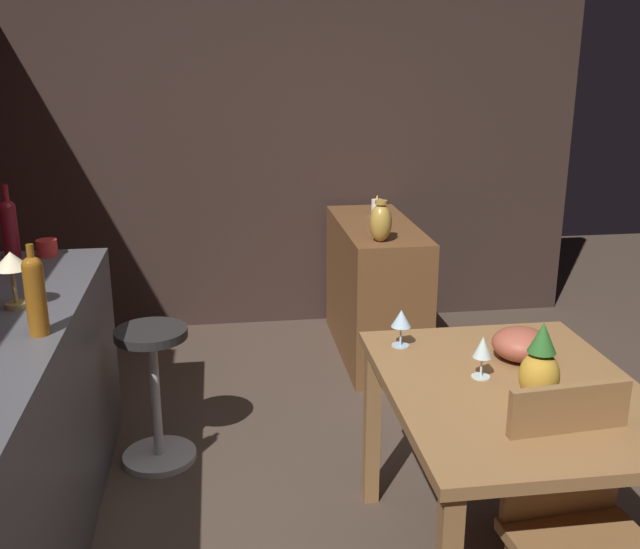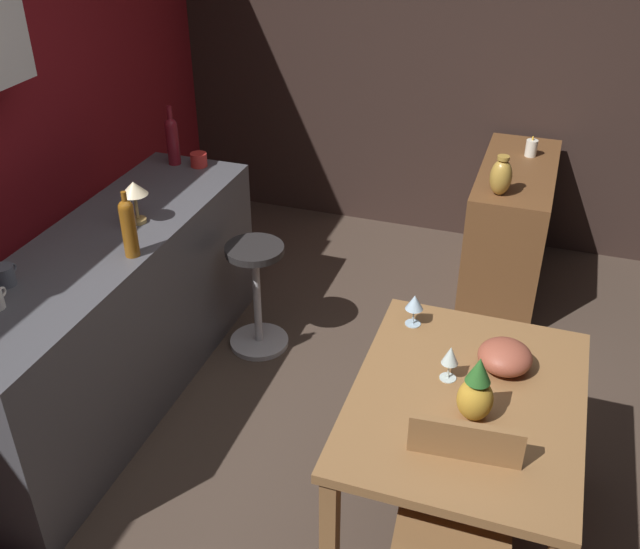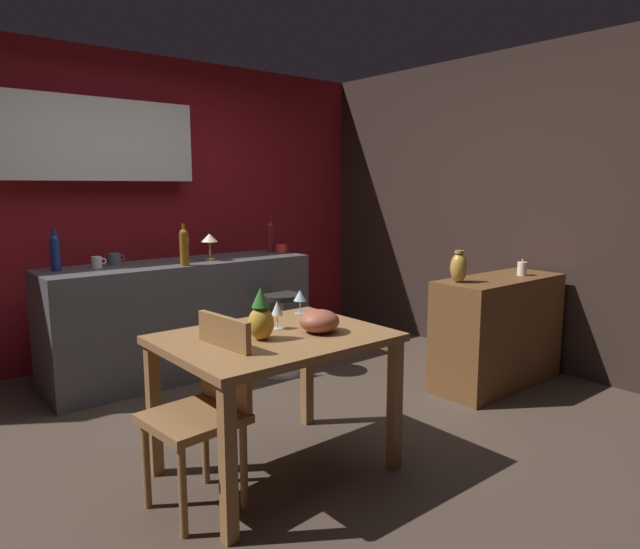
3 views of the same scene
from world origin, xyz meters
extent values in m
cube|color=#33231E|center=(2.55, 0.30, 1.30)|extent=(0.10, 4.40, 2.60)
cube|color=olive|center=(-0.17, -0.44, 0.72)|extent=(1.10, 0.85, 0.04)
cube|color=olive|center=(0.33, -0.07, 0.35)|extent=(0.06, 0.06, 0.70)
cube|color=olive|center=(0.33, -0.82, 0.35)|extent=(0.06, 0.06, 0.70)
cube|color=brown|center=(1.88, -0.42, 0.41)|extent=(1.10, 0.44, 0.82)
cube|color=olive|center=(-0.48, -0.48, 0.66)|extent=(0.06, 0.38, 0.45)
cylinder|color=#262323|center=(0.78, 0.83, 0.62)|extent=(0.32, 0.32, 0.04)
cylinder|color=silver|center=(0.78, 0.83, 0.31)|extent=(0.04, 0.04, 0.60)
cylinder|color=silver|center=(0.78, 0.83, 0.01)|extent=(0.34, 0.34, 0.03)
cylinder|color=silver|center=(0.22, -0.15, 0.74)|extent=(0.07, 0.07, 0.00)
cylinder|color=silver|center=(0.22, -0.15, 0.78)|extent=(0.01, 0.01, 0.07)
cone|color=silver|center=(0.22, -0.15, 0.85)|extent=(0.08, 0.08, 0.07)
cylinder|color=silver|center=(-0.09, -0.35, 0.74)|extent=(0.06, 0.06, 0.00)
cylinder|color=silver|center=(-0.09, -0.35, 0.78)|extent=(0.01, 0.01, 0.07)
cone|color=silver|center=(-0.09, -0.35, 0.85)|extent=(0.07, 0.07, 0.08)
ellipsoid|color=gold|center=(-0.27, -0.48, 0.82)|extent=(0.13, 0.13, 0.16)
cone|color=#2D6B28|center=(-0.27, -0.48, 0.95)|extent=(0.09, 0.09, 0.10)
ellipsoid|color=#9E4C38|center=(0.04, -0.55, 0.80)|extent=(0.21, 0.21, 0.12)
cylinder|color=maroon|center=(1.11, 1.46, 1.02)|extent=(0.07, 0.07, 0.23)
sphere|color=maroon|center=(1.11, 1.46, 1.13)|extent=(0.07, 0.07, 0.07)
cylinder|color=maroon|center=(1.11, 1.46, 1.20)|extent=(0.03, 0.03, 0.09)
cylinder|color=#8C5114|center=(0.11, 1.13, 1.02)|extent=(0.07, 0.07, 0.24)
sphere|color=#8C5114|center=(0.11, 1.13, 1.14)|extent=(0.07, 0.07, 0.07)
cylinder|color=#8C5114|center=(0.11, 1.13, 1.19)|extent=(0.02, 0.02, 0.05)
cylinder|color=red|center=(1.13, 1.31, 0.94)|extent=(0.09, 0.09, 0.08)
torus|color=red|center=(1.19, 1.31, 0.94)|extent=(0.05, 0.01, 0.05)
cylinder|color=#A58447|center=(0.41, 1.27, 0.91)|extent=(0.08, 0.08, 0.02)
cylinder|color=#A58447|center=(0.41, 1.27, 0.99)|extent=(0.02, 0.02, 0.13)
cone|color=beige|center=(0.41, 1.27, 1.08)|extent=(0.13, 0.13, 0.06)
cylinder|color=white|center=(2.10, -0.46, 0.87)|extent=(0.07, 0.07, 0.10)
ellipsoid|color=yellow|center=(2.10, -0.46, 0.93)|extent=(0.01, 0.01, 0.03)
ellipsoid|color=#B78C38|center=(1.47, -0.35, 0.92)|extent=(0.12, 0.12, 0.20)
cylinder|color=#B78C38|center=(1.47, -0.35, 1.03)|extent=(0.07, 0.07, 0.02)
camera|label=1|loc=(-2.30, 0.52, 1.82)|focal=41.35mm
camera|label=2|loc=(-2.30, -0.59, 2.54)|focal=40.78mm
camera|label=3|loc=(-1.77, -2.75, 1.49)|focal=31.78mm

